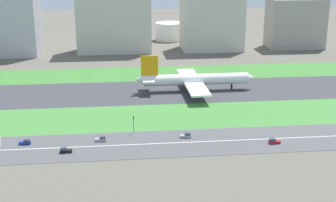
# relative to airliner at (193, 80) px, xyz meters

# --- Properties ---
(ground_plane) EXTENTS (800.00, 800.00, 0.00)m
(ground_plane) POSITION_rel_airliner_xyz_m (-30.55, -0.00, -6.23)
(ground_plane) COLOR #5B564C
(runway) EXTENTS (280.00, 46.00, 0.10)m
(runway) POSITION_rel_airliner_xyz_m (-30.55, -0.00, -6.18)
(runway) COLOR #38383D
(runway) RESTS_ON ground_plane
(grass_median_north) EXTENTS (280.00, 36.00, 0.10)m
(grass_median_north) POSITION_rel_airliner_xyz_m (-30.55, 41.00, -6.18)
(grass_median_north) COLOR #3D7A33
(grass_median_north) RESTS_ON ground_plane
(grass_median_south) EXTENTS (280.00, 36.00, 0.10)m
(grass_median_south) POSITION_rel_airliner_xyz_m (-30.55, -41.00, -6.18)
(grass_median_south) COLOR #427F38
(grass_median_south) RESTS_ON ground_plane
(highway) EXTENTS (280.00, 28.00, 0.10)m
(highway) POSITION_rel_airliner_xyz_m (-30.55, -73.00, -6.18)
(highway) COLOR #4C4C4F
(highway) RESTS_ON ground_plane
(highway_centerline) EXTENTS (266.00, 0.50, 0.01)m
(highway_centerline) POSITION_rel_airliner_xyz_m (-30.55, -73.00, -6.13)
(highway_centerline) COLOR silver
(highway_centerline) RESTS_ON highway
(airliner) EXTENTS (65.00, 56.00, 19.70)m
(airliner) POSITION_rel_airliner_xyz_m (0.00, 0.00, 0.00)
(airliner) COLOR white
(airliner) RESTS_ON runway
(car_2) EXTENTS (4.40, 1.80, 2.00)m
(car_2) POSITION_rel_airliner_xyz_m (19.22, -78.00, -5.31)
(car_2) COLOR #B2191E
(car_2) RESTS_ON highway
(car_4) EXTENTS (4.40, 1.80, 2.00)m
(car_4) POSITION_rel_airliner_xyz_m (-47.68, -68.00, -5.31)
(car_4) COLOR #99999E
(car_4) RESTS_ON highway
(car_0) EXTENTS (4.40, 1.80, 2.00)m
(car_0) POSITION_rel_airliner_xyz_m (-76.89, -68.00, -5.31)
(car_0) COLOR navy
(car_0) RESTS_ON highway
(car_1) EXTENTS (4.40, 1.80, 2.00)m
(car_1) POSITION_rel_airliner_xyz_m (-13.84, -68.00, -5.31)
(car_1) COLOR #99999E
(car_1) RESTS_ON highway
(car_3) EXTENTS (4.40, 1.80, 2.00)m
(car_3) POSITION_rel_airliner_xyz_m (-60.73, -78.00, -5.31)
(car_3) COLOR black
(car_3) RESTS_ON highway
(traffic_light) EXTENTS (0.36, 0.50, 7.20)m
(traffic_light) POSITION_rel_airliner_xyz_m (-34.61, -60.01, -1.94)
(traffic_light) COLOR #4C4C51
(traffic_light) RESTS_ON highway
(terminal_building) EXTENTS (49.29, 36.72, 53.81)m
(terminal_building) POSITION_rel_airliner_xyz_m (-120.55, 114.00, 20.67)
(terminal_building) COLOR #B2B2B7
(terminal_building) RESTS_ON ground_plane
(hangar_building) EXTENTS (54.32, 25.60, 54.82)m
(hangar_building) POSITION_rel_airliner_xyz_m (-41.28, 114.00, 21.18)
(hangar_building) COLOR beige
(hangar_building) RESTS_ON ground_plane
(office_tower) EXTENTS (45.30, 29.50, 49.59)m
(office_tower) POSITION_rel_airliner_xyz_m (32.65, 114.00, 18.57)
(office_tower) COLOR beige
(office_tower) RESTS_ON ground_plane
(cargo_warehouse) EXTENTS (42.22, 24.33, 37.78)m
(cargo_warehouse) POSITION_rel_airliner_xyz_m (98.61, 114.00, 12.66)
(cargo_warehouse) COLOR #9E998E
(cargo_warehouse) RESTS_ON ground_plane
(fuel_tank_west) EXTENTS (18.50, 18.50, 17.53)m
(fuel_tank_west) POSITION_rel_airliner_xyz_m (-25.90, 159.00, 2.53)
(fuel_tank_west) COLOR silver
(fuel_tank_west) RESTS_ON ground_plane
(fuel_tank_centre) EXTENTS (23.95, 23.95, 14.80)m
(fuel_tank_centre) POSITION_rel_airliner_xyz_m (5.62, 159.00, 1.17)
(fuel_tank_centre) COLOR silver
(fuel_tank_centre) RESTS_ON ground_plane
(fuel_tank_east) EXTENTS (17.06, 17.06, 12.70)m
(fuel_tank_east) POSITION_rel_airliner_xyz_m (37.14, 159.00, 0.12)
(fuel_tank_east) COLOR silver
(fuel_tank_east) RESTS_ON ground_plane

